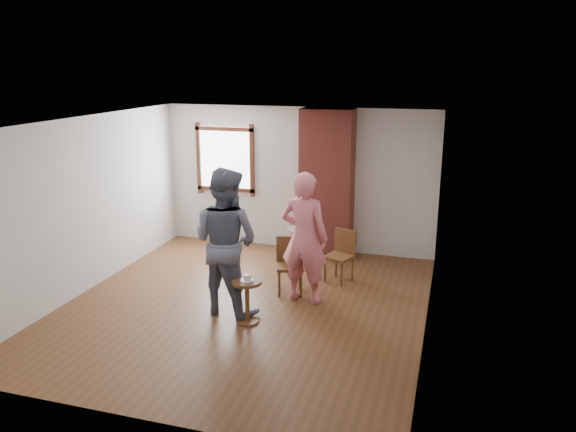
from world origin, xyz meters
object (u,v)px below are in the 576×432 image
(stoneware_crock, at_px, (298,241))
(side_table, at_px, (247,294))
(dining_chair_right, at_px, (341,253))
(person_pink, at_px, (304,238))
(dining_chair_left, at_px, (290,262))
(man, at_px, (226,241))

(stoneware_crock, xyz_separation_m, side_table, (0.12, -2.88, 0.16))
(stoneware_crock, distance_m, dining_chair_right, 1.46)
(stoneware_crock, height_order, dining_chair_right, dining_chair_right)
(stoneware_crock, relative_size, side_table, 0.80)
(side_table, relative_size, person_pink, 0.31)
(dining_chair_left, bearing_deg, side_table, -119.63)
(stoneware_crock, xyz_separation_m, dining_chair_right, (1.01, -1.04, 0.22))
(dining_chair_left, bearing_deg, man, -143.24)
(stoneware_crock, relative_size, man, 0.24)
(dining_chair_left, height_order, man, man)
(side_table, relative_size, man, 0.30)
(dining_chair_right, xyz_separation_m, man, (-1.29, -1.57, 0.55))
(man, height_order, person_pink, man)
(stoneware_crock, relative_size, dining_chair_left, 0.57)
(side_table, xyz_separation_m, man, (-0.40, 0.27, 0.61))
(dining_chair_right, bearing_deg, stoneware_crock, 155.61)
(dining_chair_left, height_order, dining_chair_right, dining_chair_left)
(side_table, distance_m, person_pink, 1.19)
(stoneware_crock, bearing_deg, man, -96.08)
(side_table, bearing_deg, stoneware_crock, 92.43)
(stoneware_crock, height_order, dining_chair_left, dining_chair_left)
(side_table, bearing_deg, dining_chair_right, 64.31)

